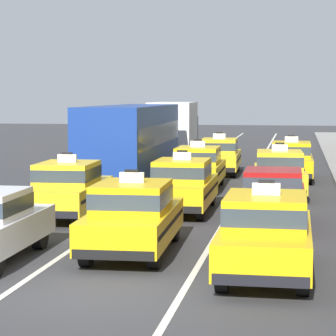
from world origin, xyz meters
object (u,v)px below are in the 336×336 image
object	(u,v)px
taxi_center_nearest	(133,216)
taxi_right_nearest	(266,232)
taxi_left_second	(68,188)
sedan_right_second	(273,195)
taxi_center_second	(183,184)
bus_left_third	(132,138)
box_truck_left_fourth	(175,128)
taxi_right_fourth	(291,160)
taxi_center_third	(198,167)
taxi_right_third	(279,172)
taxi_center_fourth	(219,155)

from	to	relation	value
taxi_center_nearest	taxi_right_nearest	xyz separation A→B (m)	(3.12, -1.62, 0.00)
taxi_left_second	sedan_right_second	bearing A→B (deg)	-3.41
taxi_left_second	taxi_center_second	xyz separation A→B (m)	(3.25, 1.46, 0.00)
bus_left_third	box_truck_left_fourth	bearing A→B (deg)	89.75
taxi_center_second	taxi_right_nearest	distance (m)	8.40
box_truck_left_fourth	taxi_left_second	bearing A→B (deg)	-89.54
sedan_right_second	taxi_right_fourth	world-z (taller)	taxi_right_fourth
bus_left_third	taxi_center_third	world-z (taller)	bus_left_third
taxi_right_nearest	taxi_right_third	distance (m)	12.13
box_truck_left_fourth	taxi_center_fourth	bearing A→B (deg)	-66.24
taxi_center_fourth	taxi_left_second	bearing A→B (deg)	-103.73
taxi_center_fourth	box_truck_left_fourth	bearing A→B (deg)	113.76
sedan_right_second	taxi_right_third	bearing A→B (deg)	89.81
taxi_left_second	taxi_right_fourth	size ratio (longest dim) A/B	1.01
taxi_center_fourth	taxi_right_nearest	bearing A→B (deg)	-81.31
taxi_center_second	taxi_center_fourth	distance (m)	11.60
taxi_center_third	taxi_right_nearest	world-z (taller)	same
box_truck_left_fourth	taxi_center_second	xyz separation A→B (m)	(3.41, -19.23, -0.90)
taxi_left_second	taxi_right_third	xyz separation A→B (m)	(6.13, 5.72, 0.00)
taxi_center_second	taxi_right_nearest	world-z (taller)	same
taxi_left_second	taxi_center_third	bearing A→B (deg)	67.91
taxi_center_third	taxi_center_fourth	size ratio (longest dim) A/B	1.00
taxi_center_fourth	taxi_right_nearest	world-z (taller)	same
taxi_left_second	taxi_center_nearest	size ratio (longest dim) A/B	1.00
taxi_center_second	taxi_right_third	distance (m)	5.14
taxi_center_nearest	taxi_right_fourth	xyz separation A→B (m)	(3.46, 15.89, 0.00)
box_truck_left_fourth	taxi_center_third	size ratio (longest dim) A/B	1.54
taxi_center_nearest	taxi_center_fourth	size ratio (longest dim) A/B	1.00
taxi_left_second	taxi_center_fourth	size ratio (longest dim) A/B	1.00
taxi_center_second	sedan_right_second	distance (m)	3.40
bus_left_third	taxi_right_fourth	size ratio (longest dim) A/B	2.47
taxi_left_second	taxi_center_third	xyz separation A→B (m)	(2.96, 7.29, 0.00)
bus_left_third	taxi_left_second	bearing A→B (deg)	-88.76
taxi_left_second	taxi_center_fourth	xyz separation A→B (m)	(3.19, 13.06, 0.00)
taxi_center_nearest	taxi_center_fourth	world-z (taller)	same
taxi_center_fourth	taxi_right_fourth	world-z (taller)	same
taxi_center_second	taxi_left_second	bearing A→B (deg)	-155.73
box_truck_left_fourth	taxi_right_fourth	distance (m)	11.72
bus_left_third	taxi_center_second	bearing A→B (deg)	-67.47
taxi_left_second	sedan_right_second	size ratio (longest dim) A/B	1.07
bus_left_third	taxi_center_nearest	distance (m)	14.99
bus_left_third	taxi_right_third	size ratio (longest dim) A/B	2.43
taxi_center_second	taxi_right_fourth	size ratio (longest dim) A/B	1.00
taxi_center_fourth	taxi_right_fourth	distance (m)	3.85
taxi_center_second	taxi_right_fourth	world-z (taller)	same
taxi_right_third	taxi_right_fourth	distance (m)	5.40
taxi_right_third	taxi_right_nearest	bearing A→B (deg)	-89.83
box_truck_left_fourth	taxi_right_third	distance (m)	16.27
taxi_center_third	taxi_right_third	distance (m)	3.54
box_truck_left_fourth	sedan_right_second	world-z (taller)	box_truck_left_fourth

